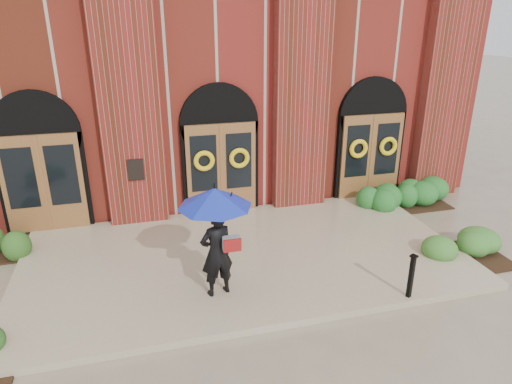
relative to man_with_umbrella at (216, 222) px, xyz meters
name	(u,v)px	position (x,y,z in m)	size (l,w,h in m)	color
ground	(246,263)	(0.87, 1.25, -1.72)	(90.00, 90.00, 0.00)	gray
landing	(244,257)	(0.87, 1.40, -1.64)	(10.00, 5.30, 0.15)	tan
church_building	(189,66)	(0.87, 10.03, 1.78)	(16.20, 12.53, 7.00)	maroon
man_with_umbrella	(216,222)	(0.00, 0.00, 0.00)	(1.70, 1.70, 2.24)	black
metal_post	(411,275)	(3.60, -1.10, -1.09)	(0.16, 0.16, 0.92)	black
hedge_wall_right	(401,196)	(6.07, 3.24, -1.38)	(2.64, 1.06, 0.68)	#205B21
hedge_front_right	(470,248)	(5.97, 0.10, -1.45)	(1.53, 1.31, 0.54)	#336524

